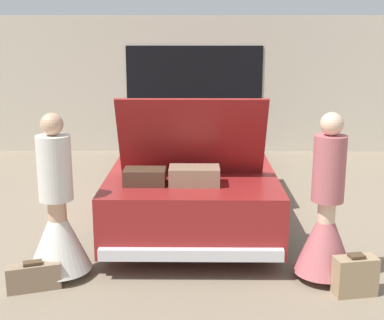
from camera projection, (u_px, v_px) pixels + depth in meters
The scene contains 7 objects.
ground_plane at pixel (193, 204), 7.84m from camera, with size 40.00×40.00×0.00m, color #7F705B.
garage_wall_back at pixel (194, 85), 11.09m from camera, with size 12.00×0.14×2.80m.
car at pixel (193, 165), 7.72m from camera, with size 2.01×4.95×1.77m.
person_left at pixel (58, 220), 5.40m from camera, with size 0.64×0.64×1.70m.
person_right at pixel (326, 222), 5.34m from camera, with size 0.60×0.60×1.72m.
suitcase_beside_left_person at pixel (34, 277), 5.21m from camera, with size 0.53×0.31×0.29m.
suitcase_beside_right_person at pixel (355, 276), 5.10m from camera, with size 0.43×0.26×0.41m.
Camera 1 is at (0.06, -7.48, 2.45)m, focal length 50.00 mm.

